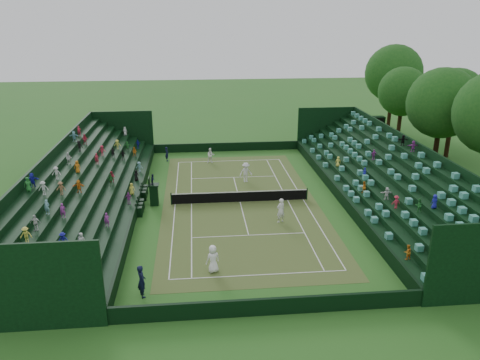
# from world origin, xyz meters

# --- Properties ---
(ground) EXTENTS (160.00, 160.00, 0.00)m
(ground) POSITION_xyz_m (0.00, 0.00, 0.00)
(ground) COLOR #29641F
(ground) RESTS_ON ground
(court_surface) EXTENTS (12.97, 26.77, 0.01)m
(court_surface) POSITION_xyz_m (0.00, 0.00, 0.01)
(court_surface) COLOR #306622
(court_surface) RESTS_ON ground
(perimeter_wall_north) EXTENTS (17.17, 0.20, 1.00)m
(perimeter_wall_north) POSITION_xyz_m (0.00, 15.88, 0.50)
(perimeter_wall_north) COLOR black
(perimeter_wall_north) RESTS_ON ground
(perimeter_wall_south) EXTENTS (17.17, 0.20, 1.00)m
(perimeter_wall_south) POSITION_xyz_m (0.00, -15.88, 0.50)
(perimeter_wall_south) COLOR black
(perimeter_wall_south) RESTS_ON ground
(perimeter_wall_east) EXTENTS (0.20, 31.77, 1.00)m
(perimeter_wall_east) POSITION_xyz_m (8.48, 0.00, 0.50)
(perimeter_wall_east) COLOR black
(perimeter_wall_east) RESTS_ON ground
(perimeter_wall_west) EXTENTS (0.20, 31.77, 1.00)m
(perimeter_wall_west) POSITION_xyz_m (-8.48, 0.00, 0.50)
(perimeter_wall_west) COLOR black
(perimeter_wall_west) RESTS_ON ground
(north_grandstand) EXTENTS (6.60, 32.00, 4.90)m
(north_grandstand) POSITION_xyz_m (12.66, 0.00, 1.55)
(north_grandstand) COLOR black
(north_grandstand) RESTS_ON ground
(south_grandstand) EXTENTS (6.60, 32.00, 4.90)m
(south_grandstand) POSITION_xyz_m (-12.66, 0.00, 1.55)
(south_grandstand) COLOR black
(south_grandstand) RESTS_ON ground
(tennis_net) EXTENTS (11.67, 0.10, 1.06)m
(tennis_net) POSITION_xyz_m (0.00, 0.00, 0.53)
(tennis_net) COLOR black
(tennis_net) RESTS_ON ground
(scoreboard_tower) EXTENTS (2.00, 1.00, 3.70)m
(scoreboard_tower) POSITION_xyz_m (17.75, 16.00, 3.14)
(scoreboard_tower) COLOR black
(scoreboard_tower) RESTS_ON ground
(tree_row) EXTENTS (10.54, 36.97, 11.46)m
(tree_row) POSITION_xyz_m (22.42, 9.60, 6.98)
(tree_row) COLOR black
(tree_row) RESTS_ON ground
(umpire_chair) EXTENTS (0.86, 0.86, 2.72)m
(umpire_chair) POSITION_xyz_m (-7.21, 0.12, 1.16)
(umpire_chair) COLOR black
(umpire_chair) RESTS_ON ground
(courtside_chairs) EXTENTS (0.52, 5.49, 1.13)m
(courtside_chairs) POSITION_xyz_m (-8.24, 0.33, 0.43)
(courtside_chairs) COLOR black
(courtside_chairs) RESTS_ON ground
(player_near_west) EXTENTS (1.04, 0.88, 1.80)m
(player_near_west) POSITION_xyz_m (-2.78, -11.21, 0.90)
(player_near_west) COLOR white
(player_near_west) RESTS_ON ground
(player_near_east) EXTENTS (0.85, 0.73, 1.96)m
(player_near_east) POSITION_xyz_m (2.69, -4.37, 0.98)
(player_near_east) COLOR silver
(player_near_east) RESTS_ON ground
(player_far_west) EXTENTS (0.86, 0.70, 1.65)m
(player_far_west) POSITION_xyz_m (-2.04, 11.43, 0.82)
(player_far_west) COLOR white
(player_far_west) RESTS_ON ground
(player_far_east) EXTENTS (1.35, 0.93, 1.92)m
(player_far_east) POSITION_xyz_m (1.05, 5.03, 0.96)
(player_far_east) COLOR white
(player_far_east) RESTS_ON ground
(line_judge_north) EXTENTS (0.46, 0.63, 1.59)m
(line_judge_north) POSITION_xyz_m (-6.74, 12.59, 0.79)
(line_judge_north) COLOR black
(line_judge_north) RESTS_ON ground
(line_judge_south) EXTENTS (0.70, 0.84, 1.96)m
(line_judge_south) POSITION_xyz_m (-6.88, -13.47, 0.98)
(line_judge_south) COLOR black
(line_judge_south) RESTS_ON ground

